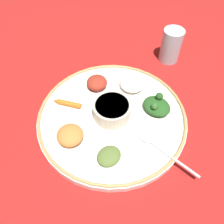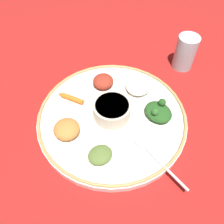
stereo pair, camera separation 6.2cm
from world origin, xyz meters
name	(u,v)px [view 1 (the left image)]	position (x,y,z in m)	size (l,w,h in m)	color
ground_plane	(112,120)	(0.00, 0.00, 0.00)	(2.40, 2.40, 0.00)	maroon
platter	(112,117)	(0.00, 0.00, 0.01)	(0.41, 0.41, 0.02)	white
platter_rim	(112,115)	(0.00, 0.00, 0.02)	(0.41, 0.41, 0.01)	tan
center_bowl	(112,110)	(0.00, 0.00, 0.05)	(0.10, 0.10, 0.05)	beige
spoon	(159,148)	(-0.05, -0.15, 0.02)	(0.06, 0.17, 0.01)	silver
greens_pile	(157,106)	(0.07, -0.10, 0.04)	(0.09, 0.10, 0.05)	#23511E
carrot_near_spoon	(67,103)	(-0.02, 0.13, 0.03)	(0.03, 0.09, 0.01)	orange
mound_collards	(109,156)	(-0.12, -0.05, 0.03)	(0.06, 0.05, 0.02)	#567033
mound_beet	(97,83)	(0.08, 0.09, 0.04)	(0.06, 0.06, 0.03)	maroon
mound_squash	(70,135)	(-0.11, 0.06, 0.04)	(0.07, 0.07, 0.03)	#C67A38
mound_rice_white	(132,84)	(0.12, -0.01, 0.03)	(0.07, 0.08, 0.03)	silver
drinking_glass	(171,47)	(0.32, -0.07, 0.05)	(0.07, 0.07, 0.11)	silver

